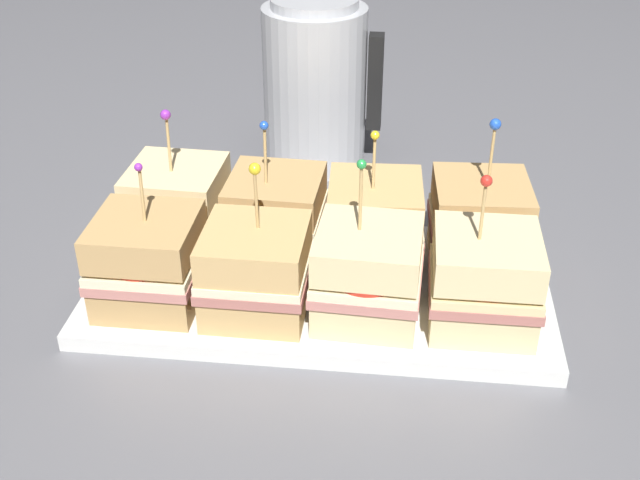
% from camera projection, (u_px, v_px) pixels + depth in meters
% --- Properties ---
extents(ground_plane, '(6.00, 6.00, 0.00)m').
position_uv_depth(ground_plane, '(320.00, 293.00, 0.87)').
color(ground_plane, slate).
extents(serving_platter, '(0.49, 0.25, 0.02)m').
position_uv_depth(serving_platter, '(320.00, 287.00, 0.87)').
color(serving_platter, silver).
rests_on(serving_platter, ground_plane).
extents(sandwich_front_far_left, '(0.11, 0.11, 0.16)m').
position_uv_depth(sandwich_front_far_left, '(148.00, 261.00, 0.81)').
color(sandwich_front_far_left, tan).
rests_on(sandwich_front_far_left, serving_platter).
extents(sandwich_front_center_left, '(0.11, 0.11, 0.16)m').
position_uv_depth(sandwich_front_center_left, '(256.00, 271.00, 0.80)').
color(sandwich_front_center_left, tan).
rests_on(sandwich_front_center_left, serving_platter).
extents(sandwich_front_center_right, '(0.11, 0.11, 0.17)m').
position_uv_depth(sandwich_front_center_right, '(368.00, 274.00, 0.79)').
color(sandwich_front_center_right, beige).
rests_on(sandwich_front_center_right, serving_platter).
extents(sandwich_front_far_right, '(0.11, 0.11, 0.16)m').
position_uv_depth(sandwich_front_far_right, '(484.00, 281.00, 0.78)').
color(sandwich_front_far_right, beige).
rests_on(sandwich_front_far_right, serving_platter).
extents(sandwich_back_far_left, '(0.11, 0.11, 0.17)m').
position_uv_depth(sandwich_back_far_left, '(178.00, 206.00, 0.91)').
color(sandwich_back_far_left, beige).
rests_on(sandwich_back_far_left, serving_platter).
extents(sandwich_back_center_left, '(0.11, 0.11, 0.16)m').
position_uv_depth(sandwich_back_center_left, '(276.00, 215.00, 0.89)').
color(sandwich_back_center_left, tan).
rests_on(sandwich_back_center_left, serving_platter).
extents(sandwich_back_center_right, '(0.11, 0.11, 0.16)m').
position_uv_depth(sandwich_back_center_right, '(374.00, 221.00, 0.88)').
color(sandwich_back_center_right, tan).
rests_on(sandwich_back_center_right, serving_platter).
extents(sandwich_back_far_right, '(0.11, 0.11, 0.17)m').
position_uv_depth(sandwich_back_far_right, '(479.00, 223.00, 0.87)').
color(sandwich_back_far_right, tan).
rests_on(sandwich_back_far_right, serving_platter).
extents(kettle_steel, '(0.16, 0.14, 0.25)m').
position_uv_depth(kettle_steel, '(316.00, 84.00, 1.10)').
color(kettle_steel, '#B7BABF').
rests_on(kettle_steel, ground_plane).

